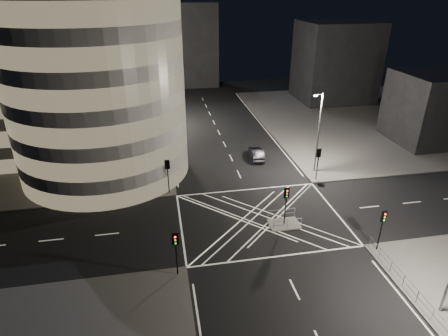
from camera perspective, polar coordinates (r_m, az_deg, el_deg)
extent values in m
plane|color=black|center=(38.33, 5.55, -7.65)|extent=(120.00, 120.00, 0.00)
cube|color=#504D4B|center=(64.38, -27.55, 3.86)|extent=(42.00, 42.00, 0.15)
cube|color=#504D4B|center=(72.30, 22.40, 7.09)|extent=(42.00, 42.00, 0.15)
cube|color=slate|center=(37.66, 9.13, -8.43)|extent=(3.00, 2.00, 0.15)
cylinder|color=gray|center=(45.85, -19.13, 13.94)|extent=(20.00, 20.00, 25.00)
cube|color=gray|center=(57.68, -28.03, 14.64)|extent=(20.00, 18.00, 25.00)
cube|color=gray|center=(74.33, -21.01, 16.67)|extent=(24.00, 16.00, 22.00)
cube|color=black|center=(80.05, 16.59, 15.28)|extent=(14.00, 12.00, 15.00)
cube|color=black|center=(63.01, 29.05, 8.04)|extent=(10.00, 10.00, 10.00)
cube|color=black|center=(89.55, -7.22, 18.03)|extent=(18.00, 8.00, 18.00)
cylinder|color=black|center=(44.16, -10.80, -0.80)|extent=(0.32, 0.32, 2.88)
ellipsoid|color=black|center=(43.10, -11.08, 2.18)|extent=(3.87, 3.87, 4.45)
cylinder|color=black|center=(49.46, -10.92, 2.66)|extent=(0.32, 0.32, 3.58)
ellipsoid|color=black|center=(48.36, -11.22, 5.98)|extent=(4.61, 4.61, 5.30)
cylinder|color=black|center=(55.02, -10.98, 5.16)|extent=(0.32, 0.32, 3.72)
ellipsoid|color=black|center=(54.08, -11.24, 8.00)|extent=(3.69, 3.69, 4.25)
cylinder|color=black|center=(60.61, -11.04, 7.31)|extent=(0.32, 0.32, 4.11)
ellipsoid|color=black|center=(59.66, -11.32, 10.33)|extent=(4.59, 4.59, 5.28)
cylinder|color=black|center=(66.46, -11.05, 8.60)|extent=(0.32, 0.32, 3.29)
ellipsoid|color=black|center=(65.72, -11.25, 10.83)|extent=(3.80, 3.80, 4.37)
cylinder|color=black|center=(42.16, -8.47, -1.87)|extent=(0.12, 0.12, 3.00)
cube|color=black|center=(41.29, -8.65, 0.52)|extent=(0.28, 0.22, 0.90)
cube|color=black|center=(41.29, -8.65, 0.52)|extent=(0.55, 0.04, 1.10)
cylinder|color=black|center=(30.76, -7.23, -13.63)|extent=(0.12, 0.12, 3.00)
cube|color=black|center=(29.56, -7.44, -10.72)|extent=(0.28, 0.22, 0.90)
cube|color=black|center=(29.56, -7.44, -10.72)|extent=(0.55, 0.04, 1.10)
cylinder|color=black|center=(45.88, 14.01, 0.02)|extent=(0.12, 0.12, 3.00)
cube|color=black|center=(45.09, 14.27, 2.25)|extent=(0.28, 0.22, 0.90)
cube|color=black|center=(45.09, 14.27, 2.25)|extent=(0.55, 0.04, 1.10)
cylinder|color=black|center=(35.70, 22.64, -9.45)|extent=(0.12, 0.12, 3.00)
cube|color=black|center=(34.67, 23.18, -6.80)|extent=(0.28, 0.22, 0.90)
cube|color=black|center=(34.67, 23.18, -6.80)|extent=(0.55, 0.04, 1.10)
cylinder|color=black|center=(36.80, 9.30, -6.41)|extent=(0.12, 0.12, 3.00)
cube|color=black|center=(35.80, 9.52, -3.77)|extent=(0.28, 0.22, 0.90)
cube|color=black|center=(35.80, 9.52, -3.77)|extent=(0.55, 0.04, 1.10)
cylinder|color=slate|center=(45.47, -9.96, 4.99)|extent=(0.20, 0.20, 10.00)
cylinder|color=slate|center=(44.00, -9.85, 10.94)|extent=(0.90, 0.10, 0.10)
cube|color=slate|center=(44.03, -9.25, 10.86)|extent=(0.50, 0.25, 0.18)
cube|color=white|center=(44.06, -9.24, 10.72)|extent=(0.42, 0.20, 0.05)
cylinder|color=slate|center=(62.64, -10.37, 10.80)|extent=(0.20, 0.20, 10.00)
cylinder|color=slate|center=(61.58, -10.30, 15.18)|extent=(0.90, 0.10, 0.10)
cube|color=slate|center=(61.60, -9.86, 15.12)|extent=(0.50, 0.25, 0.18)
cube|color=white|center=(61.62, -9.86, 15.02)|extent=(0.42, 0.20, 0.05)
cylinder|color=slate|center=(46.65, 14.20, 5.12)|extent=(0.20, 0.20, 10.00)
cylinder|color=slate|center=(45.02, 14.34, 10.86)|extent=(0.90, 0.10, 0.10)
cube|color=slate|center=(44.87, 13.80, 10.74)|extent=(0.50, 0.25, 0.18)
cube|color=white|center=(44.89, 13.78, 10.60)|extent=(0.42, 0.20, 0.05)
cube|color=slate|center=(32.69, 26.52, -16.09)|extent=(0.06, 11.70, 1.10)
cube|color=slate|center=(36.61, 9.65, -8.40)|extent=(2.80, 0.06, 1.10)
cube|color=slate|center=(38.01, 8.76, -6.91)|extent=(2.80, 0.06, 1.10)
imported|color=black|center=(50.81, 4.96, 2.20)|extent=(1.87, 4.54, 1.46)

